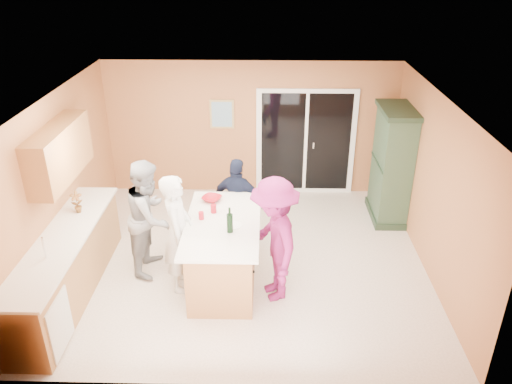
{
  "coord_description": "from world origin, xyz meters",
  "views": [
    {
      "loc": [
        0.31,
        -6.57,
        4.47
      ],
      "look_at": [
        0.15,
        0.1,
        1.15
      ],
      "focal_mm": 35.0,
      "sensor_mm": 36.0,
      "label": 1
    }
  ],
  "objects_px": {
    "kitchen_island": "(224,254)",
    "woman_grey": "(150,216)",
    "woman_white": "(178,233)",
    "woman_magenta": "(274,240)",
    "green_hutch": "(392,166)",
    "woman_navy": "(238,203)"
  },
  "relations": [
    {
      "from": "woman_magenta",
      "to": "kitchen_island",
      "type": "bearing_deg",
      "value": -126.87
    },
    {
      "from": "woman_white",
      "to": "woman_magenta",
      "type": "relative_size",
      "value": 0.97
    },
    {
      "from": "woman_grey",
      "to": "woman_navy",
      "type": "relative_size",
      "value": 1.18
    },
    {
      "from": "kitchen_island",
      "to": "woman_magenta",
      "type": "height_order",
      "value": "woman_magenta"
    },
    {
      "from": "green_hutch",
      "to": "woman_grey",
      "type": "height_order",
      "value": "green_hutch"
    },
    {
      "from": "kitchen_island",
      "to": "woman_white",
      "type": "relative_size",
      "value": 1.09
    },
    {
      "from": "woman_grey",
      "to": "woman_white",
      "type": "bearing_deg",
      "value": -126.82
    },
    {
      "from": "kitchen_island",
      "to": "woman_grey",
      "type": "relative_size",
      "value": 1.08
    },
    {
      "from": "kitchen_island",
      "to": "green_hutch",
      "type": "xyz_separation_m",
      "value": [
        2.79,
        2.04,
        0.53
      ]
    },
    {
      "from": "green_hutch",
      "to": "woman_white",
      "type": "relative_size",
      "value": 1.16
    },
    {
      "from": "woman_white",
      "to": "kitchen_island",
      "type": "bearing_deg",
      "value": -83.35
    },
    {
      "from": "woman_navy",
      "to": "woman_magenta",
      "type": "height_order",
      "value": "woman_magenta"
    },
    {
      "from": "woman_navy",
      "to": "woman_magenta",
      "type": "distance_m",
      "value": 1.48
    },
    {
      "from": "woman_white",
      "to": "green_hutch",
      "type": "bearing_deg",
      "value": -60.92
    },
    {
      "from": "kitchen_island",
      "to": "green_hutch",
      "type": "distance_m",
      "value": 3.5
    },
    {
      "from": "kitchen_island",
      "to": "woman_navy",
      "type": "distance_m",
      "value": 1.11
    },
    {
      "from": "woman_grey",
      "to": "woman_magenta",
      "type": "height_order",
      "value": "woman_magenta"
    },
    {
      "from": "woman_magenta",
      "to": "green_hutch",
      "type": "bearing_deg",
      "value": 123.42
    },
    {
      "from": "green_hutch",
      "to": "woman_navy",
      "type": "distance_m",
      "value": 2.83
    },
    {
      "from": "kitchen_island",
      "to": "woman_grey",
      "type": "bearing_deg",
      "value": 162.15
    },
    {
      "from": "kitchen_island",
      "to": "woman_magenta",
      "type": "distance_m",
      "value": 0.89
    },
    {
      "from": "woman_white",
      "to": "woman_magenta",
      "type": "bearing_deg",
      "value": -101.07
    }
  ]
}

